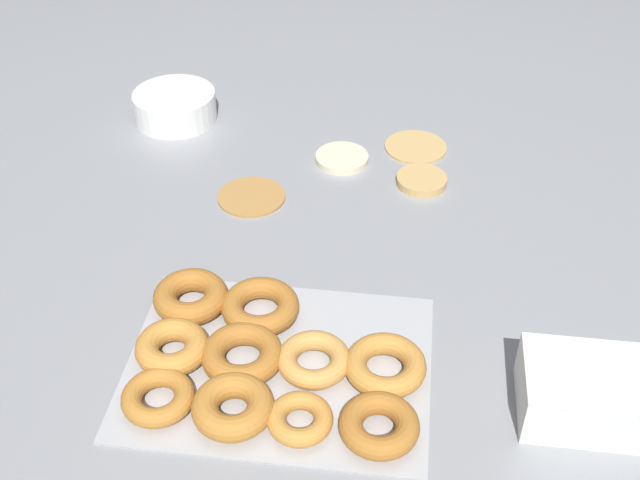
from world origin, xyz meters
name	(u,v)px	position (x,y,z in m)	size (l,w,h in m)	color
ground_plane	(344,222)	(0.00, 0.00, 0.00)	(3.00, 3.00, 0.00)	gray
pancake_0	(251,196)	(-0.16, 0.05, 0.00)	(0.12, 0.12, 0.01)	#B27F42
pancake_1	(422,180)	(0.12, 0.13, 0.01)	(0.09, 0.09, 0.01)	tan
pancake_2	(342,158)	(-0.02, 0.18, 0.01)	(0.10, 0.10, 0.01)	beige
pancake_3	(416,146)	(0.11, 0.24, 0.00)	(0.12, 0.12, 0.01)	tan
donut_tray	(264,360)	(-0.07, -0.33, 0.02)	(0.40, 0.31, 0.04)	#ADAFB5
batter_bowl	(175,106)	(-0.36, 0.29, 0.03)	(0.16, 0.16, 0.06)	white
container_stack	(585,393)	(0.34, -0.35, 0.04)	(0.16, 0.12, 0.07)	white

